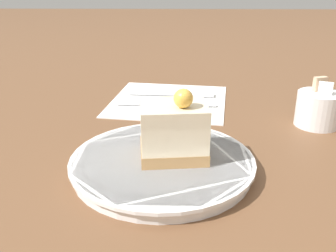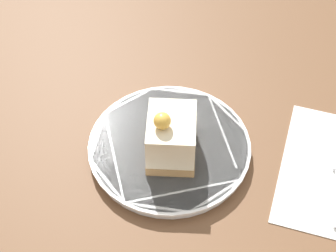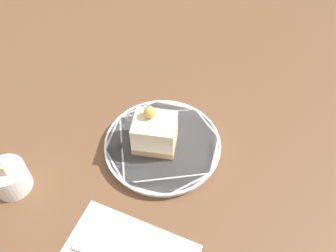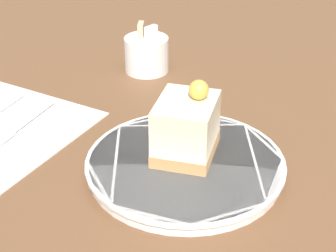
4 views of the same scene
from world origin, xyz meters
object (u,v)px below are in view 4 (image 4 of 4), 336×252
at_px(plate, 185,166).
at_px(cake_slice, 186,127).
at_px(knife, 3,138).
at_px(sugar_bowl, 147,54).

height_order(plate, cake_slice, cake_slice).
xyz_separation_m(plate, knife, (-0.22, -0.02, -0.00)).
bearing_deg(plate, sugar_bowl, 122.06).
distance_m(plate, knife, 0.22).
bearing_deg(cake_slice, sugar_bowl, 116.79).
bearing_deg(sugar_bowl, cake_slice, -57.16).
distance_m(cake_slice, knife, 0.23).
height_order(cake_slice, knife, cake_slice).
xyz_separation_m(knife, sugar_bowl, (0.08, 0.25, 0.02)).
bearing_deg(knife, cake_slice, 10.99).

